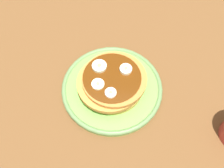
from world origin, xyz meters
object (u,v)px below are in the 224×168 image
object	(u,v)px
banana_slice_2	(126,69)
banana_slice_3	(99,66)
plate	(112,88)
pancake_stack	(112,83)
banana_slice_0	(98,84)
banana_slice_1	(112,93)

from	to	relation	value
banana_slice_2	banana_slice_3	xyz separation A→B (cm)	(-6.40, 0.46, -0.03)
plate	banana_slice_3	size ratio (longest dim) A/B	7.13
pancake_stack	banana_slice_3	xyz separation A→B (cm)	(-3.16, 2.77, 2.62)
banana_slice_3	banana_slice_2	bearing A→B (deg)	-4.07
banana_slice_2	banana_slice_3	distance (cm)	6.42
banana_slice_2	banana_slice_3	bearing A→B (deg)	175.93
banana_slice_0	banana_slice_3	distance (cm)	4.95
pancake_stack	banana_slice_1	bearing A→B (deg)	-83.58
plate	pancake_stack	world-z (taller)	pancake_stack
plate	banana_slice_3	bearing A→B (deg)	140.98
plate	pancake_stack	distance (cm)	2.94
banana_slice_0	banana_slice_2	bearing A→B (deg)	35.61
banana_slice_0	banana_slice_3	world-z (taller)	banana_slice_3
banana_slice_2	banana_slice_0	bearing A→B (deg)	-144.39
banana_slice_1	plate	bearing A→B (deg)	95.08
banana_slice_0	banana_slice_1	world-z (taller)	banana_slice_1
banana_slice_0	banana_slice_2	xyz separation A→B (cm)	(6.27, 4.49, 0.16)
banana_slice_0	banana_slice_2	size ratio (longest dim) A/B	1.01
banana_slice_0	banana_slice_3	size ratio (longest dim) A/B	0.84
banana_slice_3	banana_slice_1	bearing A→B (deg)	-62.72
banana_slice_0	banana_slice_3	xyz separation A→B (cm)	(-0.13, 4.95, 0.13)
pancake_stack	banana_slice_0	distance (cm)	4.48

